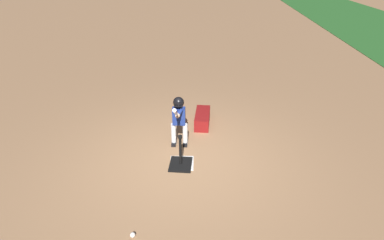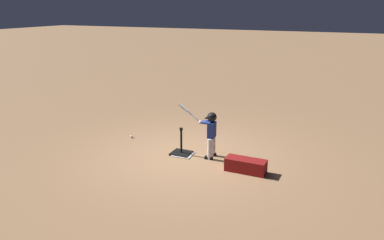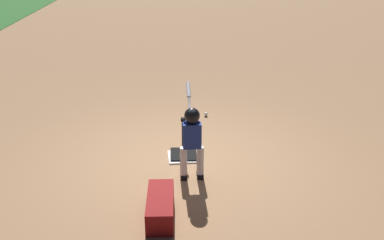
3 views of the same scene
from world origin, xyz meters
name	(u,v)px [view 1 (image 1 of 3)]	position (x,y,z in m)	size (l,w,h in m)	color
ground_plane	(182,161)	(0.00, 0.00, 0.00)	(90.00, 90.00, 0.00)	#99704C
home_plate	(182,163)	(0.09, 0.00, 0.01)	(0.44, 0.44, 0.02)	white
batting_tee	(181,162)	(0.15, -0.01, 0.08)	(0.45, 0.41, 0.64)	black
batter_child	(179,116)	(-0.52, -0.12, 0.67)	(0.91, 0.33, 1.19)	silver
baseball	(133,235)	(1.82, -0.48, 0.04)	(0.07, 0.07, 0.07)	white
equipment_bag	(202,118)	(-1.49, 0.30, 0.14)	(0.84, 0.32, 0.28)	maroon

